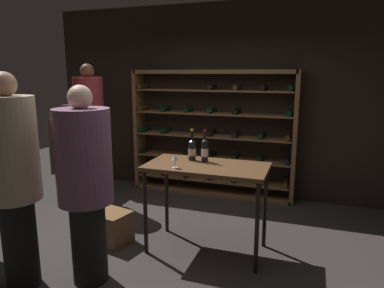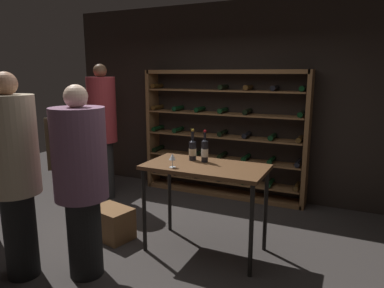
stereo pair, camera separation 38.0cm
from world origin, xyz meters
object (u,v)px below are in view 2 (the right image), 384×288
wine_rack (223,135)px  display_cabinet (96,144)px  person_bystander_red_print (103,125)px  person_host_in_suit (14,168)px  wine_glass_stemmed_center (172,158)px  wine_crate (112,223)px  wine_bottle_black_capsule (205,150)px  wine_bottle_green_slim (193,150)px  tasting_table (205,175)px  person_guest_plum_blouse (81,175)px

wine_rack → display_cabinet: 2.25m
wine_rack → person_bystander_red_print: bearing=-150.7°
person_host_in_suit → display_cabinet: (-1.26, 2.59, -0.36)m
person_host_in_suit → wine_glass_stemmed_center: bearing=-108.3°
person_host_in_suit → wine_crate: (0.28, 1.00, -0.89)m
person_host_in_suit → wine_bottle_black_capsule: size_ratio=5.50×
wine_crate → wine_glass_stemmed_center: bearing=-2.3°
wine_bottle_green_slim → person_bystander_red_print: bearing=158.2°
wine_bottle_black_capsule → wine_glass_stemmed_center: 0.41m
display_cabinet → wine_glass_stemmed_center: display_cabinet is taller
wine_crate → person_host_in_suit: bearing=-105.8°
wine_rack → wine_bottle_green_slim: bearing=-81.6°
person_host_in_suit → wine_bottle_green_slim: person_host_in_suit is taller
tasting_table → person_host_in_suit: (-1.40, -1.19, 0.20)m
display_cabinet → wine_bottle_green_slim: display_cabinet is taller
person_host_in_suit → display_cabinet: 2.90m
display_cabinet → wine_bottle_green_slim: 2.77m
tasting_table → person_bystander_red_print: person_bystander_red_print is taller
wine_crate → display_cabinet: 2.27m
person_host_in_suit → wine_glass_stemmed_center: size_ratio=13.33×
wine_crate → wine_glass_stemmed_center: 1.23m
person_bystander_red_print → person_guest_plum_blouse: bearing=114.1°
person_guest_plum_blouse → wine_crate: person_guest_plum_blouse is taller
person_bystander_red_print → wine_crate: (0.95, -1.07, -0.96)m
tasting_table → wine_glass_stemmed_center: wine_glass_stemmed_center is taller
wine_bottle_black_capsule → person_bystander_red_print: bearing=159.3°
wine_bottle_black_capsule → tasting_table: bearing=-64.0°
tasting_table → person_guest_plum_blouse: size_ratio=0.70×
person_guest_plum_blouse → tasting_table: bearing=0.1°
person_host_in_suit → wine_bottle_green_slim: 1.78m
person_host_in_suit → wine_bottle_black_capsule: person_host_in_suit is taller
person_bystander_red_print → wine_glass_stemmed_center: 2.11m
wine_bottle_green_slim → person_host_in_suit: bearing=-131.6°
person_guest_plum_blouse → wine_glass_stemmed_center: size_ratio=12.57×
person_host_in_suit → person_guest_plum_blouse: (0.54, 0.27, -0.07)m
wine_bottle_green_slim → wine_bottle_black_capsule: wine_bottle_black_capsule is taller
tasting_table → wine_glass_stemmed_center: (-0.27, -0.22, 0.21)m
wine_bottle_black_capsule → wine_bottle_green_slim: bearing=174.4°
person_host_in_suit → person_guest_plum_blouse: size_ratio=1.06×
wine_rack → person_host_in_suit: size_ratio=1.34×
person_host_in_suit → wine_bottle_green_slim: (1.18, 1.33, 0.02)m
display_cabinet → wine_bottle_green_slim: bearing=-27.2°
wine_glass_stemmed_center → wine_bottle_green_slim: bearing=80.9°
person_host_in_suit → wine_rack: bearing=-76.5°
wine_bottle_green_slim → tasting_table: bearing=-33.4°
person_bystander_red_print → display_cabinet: size_ratio=1.46×
person_bystander_red_print → person_guest_plum_blouse: size_ratio=1.12×
wine_rack → person_guest_plum_blouse: (-0.40, -2.71, 0.03)m
wine_glass_stemmed_center → tasting_table: bearing=39.4°
wine_crate → wine_bottle_green_slim: 1.32m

